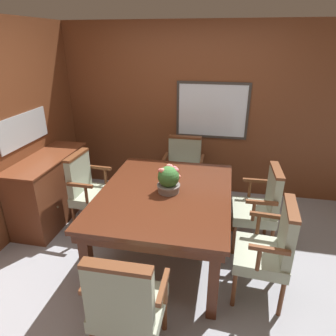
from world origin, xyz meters
The scene contains 10 objects.
ground_plane centered at (0.00, 0.00, 0.00)m, with size 14.00×14.00×0.00m, color #93969E.
wall_back centered at (0.00, 1.84, 1.23)m, with size 7.20×0.08×2.45m.
dining_table centered at (-0.01, 0.16, 0.68)m, with size 1.32×1.66×0.78m.
chair_left_far centered at (-1.05, 0.54, 0.53)m, with size 0.48×0.56×0.96m.
chair_right_near centered at (1.01, -0.21, 0.53)m, with size 0.49×0.57×0.96m.
chair_right_far centered at (0.99, 0.54, 0.53)m, with size 0.47×0.56×0.96m.
chair_head_near centered at (-0.04, -1.04, 0.53)m, with size 0.55×0.46×0.96m.
chair_head_far centered at (0.00, 1.37, 0.53)m, with size 0.55×0.46×0.96m.
potted_plant centered at (0.02, 0.18, 0.91)m, with size 0.24×0.23×0.28m.
sideboard_cabinet centered at (-1.61, 0.61, 0.43)m, with size 0.49×1.26×0.86m.
Camera 1 is at (0.55, -2.47, 2.21)m, focal length 32.00 mm.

